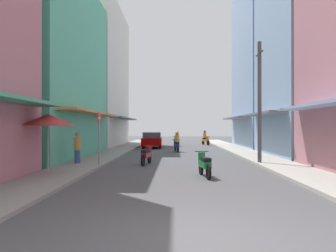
{
  "coord_description": "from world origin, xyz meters",
  "views": [
    {
      "loc": [
        -0.3,
        -5.69,
        1.92
      ],
      "look_at": [
        -0.74,
        14.06,
        1.99
      ],
      "focal_mm": 35.1,
      "sensor_mm": 36.0,
      "label": 1
    }
  ],
  "objects_px": {
    "pedestrian_crossing": "(77,149)",
    "vendor_umbrella": "(48,120)",
    "motorbike_white": "(177,139)",
    "motorbike_green": "(204,164)",
    "motorbike_orange": "(205,138)",
    "motorbike_maroon": "(147,155)",
    "parked_car": "(152,140)",
    "motorbike_blue": "(177,143)",
    "street_sign_no_entry": "(99,131)",
    "utility_pole": "(259,102)"
  },
  "relations": [
    {
      "from": "motorbike_blue",
      "to": "street_sign_no_entry",
      "type": "xyz_separation_m",
      "value": [
        -3.73,
        -9.94,
        1.01
      ]
    },
    {
      "from": "motorbike_white",
      "to": "motorbike_maroon",
      "type": "height_order",
      "value": "motorbike_white"
    },
    {
      "from": "motorbike_blue",
      "to": "utility_pole",
      "type": "distance_m",
      "value": 9.86
    },
    {
      "from": "motorbike_maroon",
      "to": "pedestrian_crossing",
      "type": "distance_m",
      "value": 3.48
    },
    {
      "from": "parked_car",
      "to": "pedestrian_crossing",
      "type": "xyz_separation_m",
      "value": [
        -2.77,
        -13.92,
        0.1
      ]
    },
    {
      "from": "motorbike_orange",
      "to": "motorbike_maroon",
      "type": "bearing_deg",
      "value": -104.29
    },
    {
      "from": "motorbike_blue",
      "to": "utility_pole",
      "type": "height_order",
      "value": "utility_pole"
    },
    {
      "from": "pedestrian_crossing",
      "to": "parked_car",
      "type": "bearing_deg",
      "value": 78.75
    },
    {
      "from": "motorbike_orange",
      "to": "street_sign_no_entry",
      "type": "xyz_separation_m",
      "value": [
        -6.88,
        -19.82,
        1.01
      ]
    },
    {
      "from": "motorbike_white",
      "to": "utility_pole",
      "type": "relative_size",
      "value": 0.28
    },
    {
      "from": "motorbike_green",
      "to": "motorbike_orange",
      "type": "distance_m",
      "value": 22.77
    },
    {
      "from": "motorbike_maroon",
      "to": "parked_car",
      "type": "height_order",
      "value": "parked_car"
    },
    {
      "from": "motorbike_maroon",
      "to": "vendor_umbrella",
      "type": "xyz_separation_m",
      "value": [
        -3.49,
        -4.12,
        1.7
      ]
    },
    {
      "from": "motorbike_green",
      "to": "vendor_umbrella",
      "type": "distance_m",
      "value": 6.31
    },
    {
      "from": "motorbike_blue",
      "to": "street_sign_no_entry",
      "type": "distance_m",
      "value": 10.66
    },
    {
      "from": "motorbike_green",
      "to": "motorbike_white",
      "type": "bearing_deg",
      "value": 92.69
    },
    {
      "from": "motorbike_orange",
      "to": "vendor_umbrella",
      "type": "relative_size",
      "value": 0.71
    },
    {
      "from": "vendor_umbrella",
      "to": "motorbike_green",
      "type": "bearing_deg",
      "value": -0.05
    },
    {
      "from": "parked_car",
      "to": "street_sign_no_entry",
      "type": "xyz_separation_m",
      "value": [
        -1.49,
        -14.72,
        0.98
      ]
    },
    {
      "from": "motorbike_white",
      "to": "motorbike_blue",
      "type": "height_order",
      "value": "same"
    },
    {
      "from": "motorbike_blue",
      "to": "vendor_umbrella",
      "type": "relative_size",
      "value": 0.74
    },
    {
      "from": "pedestrian_crossing",
      "to": "motorbike_white",
      "type": "bearing_deg",
      "value": 73.18
    },
    {
      "from": "motorbike_maroon",
      "to": "vendor_umbrella",
      "type": "distance_m",
      "value": 5.66
    },
    {
      "from": "motorbike_green",
      "to": "motorbike_maroon",
      "type": "distance_m",
      "value": 4.87
    },
    {
      "from": "motorbike_blue",
      "to": "motorbike_green",
      "type": "relative_size",
      "value": 1.0
    },
    {
      "from": "pedestrian_crossing",
      "to": "vendor_umbrella",
      "type": "distance_m",
      "value": 3.89
    },
    {
      "from": "motorbike_white",
      "to": "parked_car",
      "type": "relative_size",
      "value": 0.43
    },
    {
      "from": "motorbike_blue",
      "to": "utility_pole",
      "type": "xyz_separation_m",
      "value": [
        4.22,
        -8.55,
        2.52
      ]
    },
    {
      "from": "motorbike_blue",
      "to": "vendor_umbrella",
      "type": "distance_m",
      "value": 13.84
    },
    {
      "from": "utility_pole",
      "to": "street_sign_no_entry",
      "type": "relative_size",
      "value": 2.38
    },
    {
      "from": "motorbike_green",
      "to": "street_sign_no_entry",
      "type": "height_order",
      "value": "street_sign_no_entry"
    },
    {
      "from": "parked_car",
      "to": "motorbike_maroon",
      "type": "bearing_deg",
      "value": -87.18
    },
    {
      "from": "motorbike_white",
      "to": "vendor_umbrella",
      "type": "height_order",
      "value": "vendor_umbrella"
    },
    {
      "from": "motorbike_orange",
      "to": "utility_pole",
      "type": "height_order",
      "value": "utility_pole"
    },
    {
      "from": "motorbike_white",
      "to": "motorbike_maroon",
      "type": "xyz_separation_m",
      "value": [
        -1.63,
        -16.27,
        -0.2
      ]
    },
    {
      "from": "vendor_umbrella",
      "to": "pedestrian_crossing",
      "type": "bearing_deg",
      "value": 89.08
    },
    {
      "from": "vendor_umbrella",
      "to": "utility_pole",
      "type": "relative_size",
      "value": 0.39
    },
    {
      "from": "pedestrian_crossing",
      "to": "vendor_umbrella",
      "type": "relative_size",
      "value": 0.69
    },
    {
      "from": "parked_car",
      "to": "vendor_umbrella",
      "type": "xyz_separation_m",
      "value": [
        -2.83,
        -17.57,
        1.46
      ]
    },
    {
      "from": "motorbike_white",
      "to": "pedestrian_crossing",
      "type": "relative_size",
      "value": 1.06
    },
    {
      "from": "vendor_umbrella",
      "to": "street_sign_no_entry",
      "type": "bearing_deg",
      "value": 64.85
    },
    {
      "from": "motorbike_white",
      "to": "vendor_umbrella",
      "type": "bearing_deg",
      "value": -104.1
    },
    {
      "from": "street_sign_no_entry",
      "to": "vendor_umbrella",
      "type": "bearing_deg",
      "value": -115.15
    },
    {
      "from": "pedestrian_crossing",
      "to": "vendor_umbrella",
      "type": "xyz_separation_m",
      "value": [
        -0.06,
        -3.64,
        1.36
      ]
    },
    {
      "from": "motorbike_orange",
      "to": "street_sign_no_entry",
      "type": "bearing_deg",
      "value": -109.14
    },
    {
      "from": "motorbike_orange",
      "to": "pedestrian_crossing",
      "type": "relative_size",
      "value": 1.03
    },
    {
      "from": "motorbike_maroon",
      "to": "utility_pole",
      "type": "xyz_separation_m",
      "value": [
        5.79,
        0.11,
        2.72
      ]
    },
    {
      "from": "motorbike_maroon",
      "to": "street_sign_no_entry",
      "type": "bearing_deg",
      "value": -149.39
    },
    {
      "from": "motorbike_orange",
      "to": "vendor_umbrella",
      "type": "distance_m",
      "value": 24.15
    },
    {
      "from": "motorbike_blue",
      "to": "vendor_umbrella",
      "type": "height_order",
      "value": "vendor_umbrella"
    }
  ]
}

